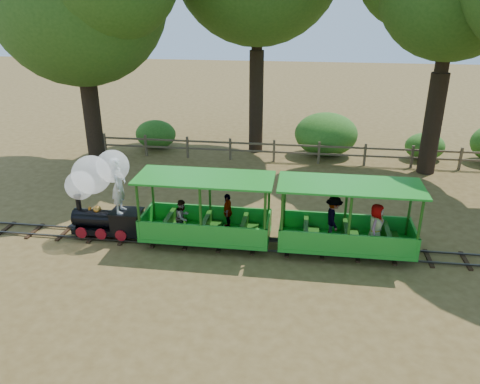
# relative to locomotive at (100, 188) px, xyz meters

# --- Properties ---
(ground) EXTENTS (90.00, 90.00, 0.00)m
(ground) POSITION_rel_locomotive_xyz_m (5.67, -0.06, -1.61)
(ground) COLOR olive
(ground) RESTS_ON ground
(track) EXTENTS (22.00, 1.00, 0.10)m
(track) POSITION_rel_locomotive_xyz_m (5.67, -0.06, -1.54)
(track) COLOR #3F3D3A
(track) RESTS_ON ground
(locomotive) EXTENTS (2.46, 1.16, 2.83)m
(locomotive) POSITION_rel_locomotive_xyz_m (0.00, 0.00, 0.00)
(locomotive) COLOR black
(locomotive) RESTS_ON ground
(carriage_front) EXTENTS (3.95, 1.61, 2.05)m
(carriage_front) POSITION_rel_locomotive_xyz_m (3.23, -0.06, -0.80)
(carriage_front) COLOR green
(carriage_front) RESTS_ON track
(carriage_rear) EXTENTS (3.95, 1.61, 2.05)m
(carriage_rear) POSITION_rel_locomotive_xyz_m (7.34, -0.07, -0.74)
(carriage_rear) COLOR green
(carriage_rear) RESTS_ON track
(fence) EXTENTS (18.10, 0.10, 1.00)m
(fence) POSITION_rel_locomotive_xyz_m (5.67, 7.94, -1.03)
(fence) COLOR brown
(fence) RESTS_ON ground
(shrub_west) EXTENTS (2.00, 1.53, 1.38)m
(shrub_west) POSITION_rel_locomotive_xyz_m (-1.25, 9.24, -0.92)
(shrub_west) COLOR #2D6B1E
(shrub_west) RESTS_ON ground
(shrub_mid_w) EXTENTS (2.91, 2.24, 2.01)m
(shrub_mid_w) POSITION_rel_locomotive_xyz_m (6.98, 9.24, -0.60)
(shrub_mid_w) COLOR #2D6B1E
(shrub_mid_w) RESTS_ON ground
(shrub_mid_e) EXTENTS (1.77, 1.36, 1.23)m
(shrub_mid_e) POSITION_rel_locomotive_xyz_m (11.46, 9.24, -0.99)
(shrub_mid_e) COLOR #2D6B1E
(shrub_mid_e) RESTS_ON ground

